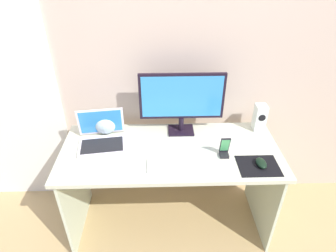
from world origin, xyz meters
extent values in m
plane|color=tan|center=(0.00, 0.00, 0.00)|extent=(8.00, 8.00, 0.00)
cube|color=#C4AF9E|center=(0.00, 0.40, 1.25)|extent=(6.00, 0.04, 2.50)
cube|color=beige|center=(0.00, 0.00, 0.70)|extent=(1.44, 0.63, 0.03)
cube|color=beige|center=(-0.68, 0.00, 0.34)|extent=(0.02, 0.59, 0.69)
cube|color=beige|center=(0.68, 0.00, 0.34)|extent=(0.02, 0.59, 0.69)
cube|color=black|center=(0.08, 0.21, 0.72)|extent=(0.18, 0.14, 0.01)
cylinder|color=black|center=(0.08, 0.21, 0.78)|extent=(0.04, 0.04, 0.10)
cube|color=black|center=(0.08, 0.21, 1.00)|extent=(0.58, 0.02, 0.33)
cube|color=#338CD8|center=(0.08, 0.20, 1.00)|extent=(0.54, 0.00, 0.30)
cube|color=white|center=(0.64, 0.22, 0.81)|extent=(0.08, 0.08, 0.20)
cylinder|color=black|center=(0.64, 0.18, 0.84)|extent=(0.05, 0.00, 0.05)
cube|color=white|center=(-0.45, 0.05, 0.72)|extent=(0.33, 0.25, 0.02)
cube|color=black|center=(-0.45, 0.04, 0.73)|extent=(0.29, 0.19, 0.00)
cube|color=white|center=(-0.47, 0.17, 0.83)|extent=(0.31, 0.08, 0.21)
cube|color=#338CD8|center=(-0.47, 0.17, 0.84)|extent=(0.28, 0.07, 0.18)
sphere|color=silver|center=(-0.45, 0.22, 0.79)|extent=(0.16, 0.16, 0.16)
cube|color=white|center=(0.04, -0.17, 0.72)|extent=(0.38, 0.13, 0.01)
cube|color=black|center=(0.53, -0.18, 0.72)|extent=(0.25, 0.20, 0.00)
ellipsoid|color=black|center=(0.55, -0.18, 0.74)|extent=(0.07, 0.10, 0.04)
cube|color=black|center=(0.34, -0.08, 0.73)|extent=(0.06, 0.05, 0.02)
cube|color=black|center=(0.34, -0.07, 0.79)|extent=(0.06, 0.04, 0.12)
cube|color=#4CB266|center=(0.34, -0.07, 0.80)|extent=(0.05, 0.02, 0.10)
camera|label=1|loc=(-0.06, -1.51, 1.89)|focal=30.94mm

